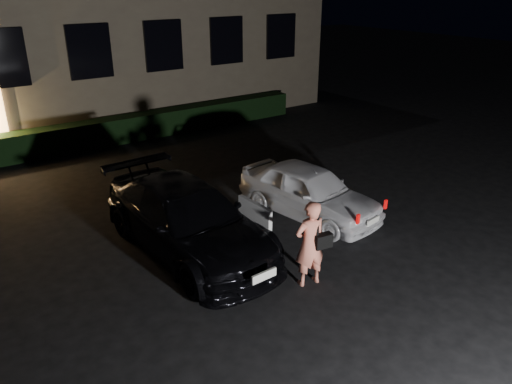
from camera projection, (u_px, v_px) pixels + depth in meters
ground at (313, 290)px, 8.98m from camera, size 80.00×80.00×0.00m
hedge at (104, 132)px, 16.66m from camera, size 15.00×0.70×0.85m
sedan at (188, 219)px, 10.06m from camera, size 2.21×4.91×1.38m
hatch at (309, 191)px, 11.60m from camera, size 1.99×3.78×1.23m
man at (310, 243)px, 8.87m from camera, size 0.69×0.48×1.65m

